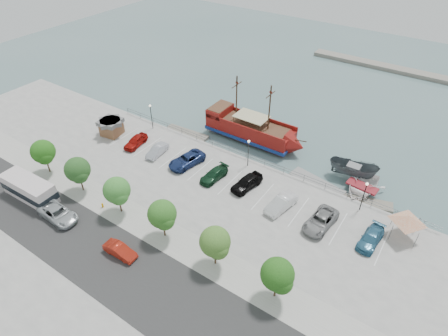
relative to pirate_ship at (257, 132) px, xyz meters
The scene contains 35 objects.
ground 14.35m from the pirate_ship, 78.35° to the right, with size 160.00×160.00×0.00m, color #4C6A6A.
land_slab 35.10m from the pirate_ship, 85.30° to the right, with size 100.00×58.00×1.20m, color gray.
street 30.10m from the pirate_ship, 84.52° to the right, with size 100.00×8.00×0.04m, color #2B2B2B.
sidewalk 24.13m from the pirate_ship, 83.15° to the right, with size 100.00×4.00×0.05m, color #9C9A92.
seawall_railing 6.79m from the pirate_ship, 64.94° to the right, with size 50.00×0.06×1.00m.
far_shore 43.04m from the pirate_ship, 72.58° to the left, with size 40.00×3.00×0.80m, color gray.
pirate_ship is the anchor object (origin of this frame).
patrol_boat 15.74m from the pirate_ship, ahead, with size 2.48×6.60×2.56m, color #484F53.
speedboat 18.09m from the pirate_ship, ahead, with size 4.82×6.75×1.40m, color white.
dock_west 11.55m from the pirate_ship, 155.48° to the right, with size 7.61×2.17×0.43m, color gray.
dock_mid 13.26m from the pirate_ship, 21.15° to the right, with size 7.80×2.23×0.45m, color gray.
dock_east 19.74m from the pirate_ship, 13.97° to the right, with size 6.46×1.85×0.37m, color gray.
shed 22.85m from the pirate_ship, 147.21° to the right, with size 3.57×3.57×2.57m.
canopy_tent 25.87m from the pirate_ship, 20.17° to the right, with size 4.81×4.81×3.52m.
street_van 30.76m from the pirate_ship, 109.76° to the right, with size 2.53×5.49×1.52m, color #AAB0B3.
street_sedan 28.72m from the pirate_ship, 90.50° to the right, with size 1.38×3.96×1.30m, color #AD2213.
shuttle_bus 32.89m from the pirate_ship, 120.09° to the right, with size 7.87×3.02×2.74m.
fire_hydrant 25.87m from the pirate_ship, 106.91° to the right, with size 0.24×0.24×0.69m.
lamp_post_left 17.00m from the pirate_ship, 153.77° to the right, with size 0.36×0.36×4.28m.
lamp_post_mid 8.28m from the pirate_ship, 68.90° to the right, with size 0.36×0.36×4.28m.
lamp_post_right 20.41m from the pirate_ship, 21.54° to the right, with size 0.36×0.36×4.28m.
tree_a 30.72m from the pirate_ship, 128.31° to the right, with size 3.30×3.20×5.00m.
tree_b 26.96m from the pirate_ship, 116.50° to the right, with size 3.30×3.20×5.00m.
tree_c 24.67m from the pirate_ship, 101.70° to the right, with size 3.30×3.20×5.00m.
tree_d 24.24m from the pirate_ship, 85.19° to the right, with size 3.30×3.20×5.00m.
tree_e 25.79m from the pirate_ship, 69.42° to the right, with size 3.30×3.20×5.00m.
tree_f 28.99m from the pirate_ship, 56.30° to the right, with size 3.30×3.20×5.00m.
parked_car_a 18.69m from the pirate_ship, 137.77° to the right, with size 1.77×4.40×1.50m, color #9E110B.
parked_car_b 15.74m from the pirate_ship, 127.29° to the right, with size 1.44×4.12×1.36m, color #B8BAC4.
parked_car_c 12.81m from the pirate_ship, 110.11° to the right, with size 2.57×5.57×1.55m, color navy.
parked_car_d 12.51m from the pirate_ship, 87.16° to the right, with size 1.86×4.57×1.32m, color #12341E.
parked_car_e 12.69m from the pirate_ship, 65.75° to the right, with size 1.96×4.87×1.66m, color black.
parked_car_f 16.56m from the pirate_ship, 49.55° to the right, with size 1.70×4.87×1.60m, color white.
parked_car_g 20.31m from the pirate_ship, 38.68° to the right, with size 2.52×5.46×1.52m, color gray.
parked_car_h 24.62m from the pirate_ship, 29.22° to the right, with size 1.90×4.66×1.35m, color #2E6584.
Camera 1 is at (20.78, -30.30, 32.02)m, focal length 30.00 mm.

